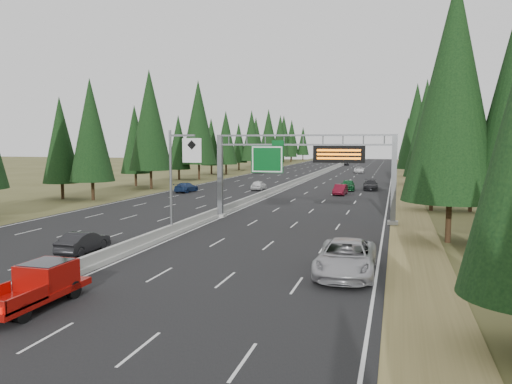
# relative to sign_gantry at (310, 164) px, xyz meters

# --- Properties ---
(road) EXTENTS (32.00, 260.00, 0.08)m
(road) POSITION_rel_sign_gantry_xyz_m (-8.92, 45.12, -5.23)
(road) COLOR black
(road) RESTS_ON ground
(shoulder_right) EXTENTS (3.60, 260.00, 0.06)m
(shoulder_right) POSITION_rel_sign_gantry_xyz_m (8.88, 45.12, -5.24)
(shoulder_right) COLOR olive
(shoulder_right) RESTS_ON ground
(shoulder_left) EXTENTS (3.60, 260.00, 0.06)m
(shoulder_left) POSITION_rel_sign_gantry_xyz_m (-26.72, 45.12, -5.24)
(shoulder_left) COLOR #444420
(shoulder_left) RESTS_ON ground
(median_barrier) EXTENTS (0.70, 260.00, 0.85)m
(median_barrier) POSITION_rel_sign_gantry_xyz_m (-8.92, 45.12, -4.85)
(median_barrier) COLOR gray
(median_barrier) RESTS_ON road
(sign_gantry) EXTENTS (16.75, 0.98, 7.80)m
(sign_gantry) POSITION_rel_sign_gantry_xyz_m (0.00, 0.00, 0.00)
(sign_gantry) COLOR slate
(sign_gantry) RESTS_ON road
(hov_sign_pole) EXTENTS (2.80, 0.50, 8.00)m
(hov_sign_pole) POSITION_rel_sign_gantry_xyz_m (-8.33, -9.92, -0.54)
(hov_sign_pole) COLOR slate
(hov_sign_pole) RESTS_ON road
(tree_row_right) EXTENTS (11.38, 239.00, 18.74)m
(tree_row_right) POSITION_rel_sign_gantry_xyz_m (13.29, 32.13, 4.01)
(tree_row_right) COLOR black
(tree_row_right) RESTS_ON ground
(tree_row_left) EXTENTS (11.09, 237.96, 18.97)m
(tree_row_left) POSITION_rel_sign_gantry_xyz_m (-30.82, 38.22, 3.79)
(tree_row_left) COLOR black
(tree_row_left) RESTS_ON ground
(silver_minivan) EXTENTS (3.17, 6.68, 1.84)m
(silver_minivan) POSITION_rel_sign_gantry_xyz_m (4.98, -17.67, -4.27)
(silver_minivan) COLOR #A4A3A8
(silver_minivan) RESTS_ON road
(red_pickup) EXTENTS (1.98, 5.53, 1.80)m
(red_pickup) POSITION_rel_sign_gantry_xyz_m (-7.42, -26.28, -4.19)
(red_pickup) COLOR black
(red_pickup) RESTS_ON road
(car_ahead_green) EXTENTS (2.19, 4.94, 1.65)m
(car_ahead_green) POSITION_rel_sign_gantry_xyz_m (0.63, 30.09, -4.36)
(car_ahead_green) COLOR #145729
(car_ahead_green) RESTS_ON road
(car_ahead_dkred) EXTENTS (1.69, 4.37, 1.42)m
(car_ahead_dkred) POSITION_rel_sign_gantry_xyz_m (0.23, 23.56, -4.48)
(car_ahead_dkred) COLOR maroon
(car_ahead_dkred) RESTS_ON road
(car_ahead_dkgrey) EXTENTS (2.46, 5.31, 1.50)m
(car_ahead_dkgrey) POSITION_rel_sign_gantry_xyz_m (3.82, 31.86, -4.44)
(car_ahead_dkgrey) COLOR black
(car_ahead_dkgrey) RESTS_ON road
(car_ahead_white) EXTENTS (2.61, 5.12, 1.38)m
(car_ahead_white) POSITION_rel_sign_gantry_xyz_m (-0.91, 74.45, -4.50)
(car_ahead_white) COLOR white
(car_ahead_white) RESTS_ON road
(car_ahead_far) EXTENTS (1.79, 3.88, 1.29)m
(car_ahead_far) POSITION_rel_sign_gantry_xyz_m (-7.42, 112.07, -4.55)
(car_ahead_far) COLOR black
(car_ahead_far) RESTS_ON road
(car_onc_near) EXTENTS (1.52, 4.23, 1.39)m
(car_onc_near) POSITION_rel_sign_gantry_xyz_m (-11.81, -16.86, -4.49)
(car_onc_near) COLOR black
(car_onc_near) RESTS_ON road
(car_onc_blue) EXTENTS (2.21, 4.87, 1.38)m
(car_onc_blue) POSITION_rel_sign_gantry_xyz_m (-21.41, 21.34, -4.50)
(car_onc_blue) COLOR navy
(car_onc_blue) RESTS_ON road
(car_onc_white) EXTENTS (1.72, 4.14, 1.40)m
(car_onc_white) POSITION_rel_sign_gantry_xyz_m (-12.31, 27.40, -4.49)
(car_onc_white) COLOR white
(car_onc_white) RESTS_ON road
(car_onc_far) EXTENTS (3.09, 5.81, 1.55)m
(car_onc_far) POSITION_rel_sign_gantry_xyz_m (-23.42, 68.42, -4.41)
(car_onc_far) COLOR black
(car_onc_far) RESTS_ON road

